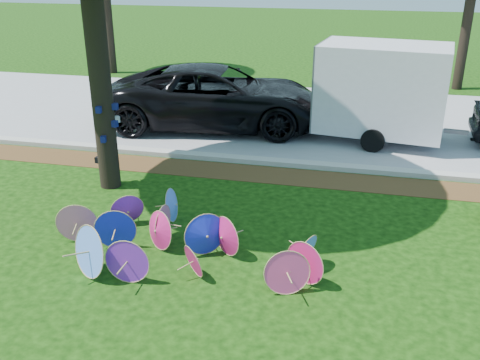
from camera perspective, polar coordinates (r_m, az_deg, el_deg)
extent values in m
plane|color=black|center=(8.48, -6.44, -10.50)|extent=(90.00, 90.00, 0.00)
cube|color=#472D16|center=(12.32, 0.33, 0.79)|extent=(90.00, 1.00, 0.01)
cube|color=#B7B5AD|center=(12.94, 1.01, 2.16)|extent=(90.00, 0.30, 0.12)
cube|color=gray|center=(16.83, 3.97, 6.87)|extent=(90.00, 8.00, 0.01)
cylinder|color=black|center=(11.22, -14.88, 12.14)|extent=(0.44, 0.44, 5.38)
cone|color=pink|center=(9.44, -8.48, -4.56)|extent=(0.14, 0.67, 0.67)
cone|color=#212FEA|center=(9.35, -13.12, -5.02)|extent=(0.72, 0.32, 0.72)
cone|color=#212FEA|center=(8.88, -3.63, -5.93)|extent=(0.67, 0.57, 0.75)
cone|color=purple|center=(10.06, -11.89, -3.12)|extent=(0.64, 0.54, 0.63)
cone|color=purple|center=(8.39, -11.83, -8.37)|extent=(0.72, 0.15, 0.73)
cone|color=#5A89F8|center=(8.66, -15.48, -7.19)|extent=(0.88, 0.72, 0.86)
cone|color=pink|center=(9.72, -16.94, -4.30)|extent=(0.74, 0.36, 0.74)
cone|color=#C51966|center=(8.40, -4.78, -8.53)|extent=(0.54, 0.54, 0.56)
cone|color=#FA418A|center=(8.01, 4.98, -9.63)|extent=(0.73, 0.43, 0.71)
cone|color=#5A89F8|center=(10.08, -7.06, -2.66)|extent=(0.23, 0.66, 0.66)
cone|color=#C51966|center=(9.17, -8.77, -5.39)|extent=(0.68, 0.58, 0.69)
cone|color=#C51966|center=(8.26, 7.14, -8.66)|extent=(0.66, 0.46, 0.70)
cone|color=#C51966|center=(8.88, -1.72, -6.09)|extent=(0.60, 0.52, 0.69)
cone|color=#5A89F8|center=(8.58, 7.22, -7.60)|extent=(0.51, 0.69, 0.63)
imported|color=black|center=(15.51, -2.42, 8.84)|extent=(6.61, 3.65, 1.75)
cube|color=silver|center=(14.65, 14.94, 9.46)|extent=(3.46, 2.45, 2.85)
cylinder|color=black|center=(23.47, -13.96, 17.06)|extent=(0.36, 0.36, 5.00)
cylinder|color=black|center=(21.46, 23.10, 15.46)|extent=(0.36, 0.36, 5.00)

